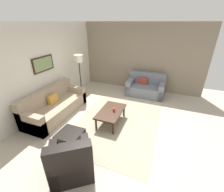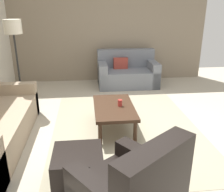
{
  "view_description": "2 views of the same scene",
  "coord_description": "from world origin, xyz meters",
  "px_view_note": "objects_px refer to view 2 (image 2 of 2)",
  "views": [
    {
      "loc": [
        -3.6,
        -1.25,
        2.8
      ],
      "look_at": [
        0.14,
        0.22,
        0.83
      ],
      "focal_mm": 24.48,
      "sensor_mm": 36.0,
      "label": 1
    },
    {
      "loc": [
        -3.65,
        0.62,
        1.94
      ],
      "look_at": [
        -0.22,
        0.26,
        0.67
      ],
      "focal_mm": 39.34,
      "sensor_mm": 36.0,
      "label": 2
    }
  ],
  "objects_px": {
    "couch_loveseat": "(127,73)",
    "ottoman": "(78,168)",
    "coffee_table": "(114,109)",
    "lamp_standing": "(14,36)",
    "cup": "(120,103)"
  },
  "relations": [
    {
      "from": "ottoman",
      "to": "lamp_standing",
      "type": "height_order",
      "value": "lamp_standing"
    },
    {
      "from": "coffee_table",
      "to": "lamp_standing",
      "type": "distance_m",
      "value": 2.35
    },
    {
      "from": "couch_loveseat",
      "to": "lamp_standing",
      "type": "height_order",
      "value": "lamp_standing"
    },
    {
      "from": "couch_loveseat",
      "to": "ottoman",
      "type": "bearing_deg",
      "value": 162.47
    },
    {
      "from": "couch_loveseat",
      "to": "cup",
      "type": "distance_m",
      "value": 2.5
    },
    {
      "from": "couch_loveseat",
      "to": "cup",
      "type": "relative_size",
      "value": 13.95
    },
    {
      "from": "coffee_table",
      "to": "cup",
      "type": "xyz_separation_m",
      "value": [
        -0.01,
        -0.1,
        0.1
      ]
    },
    {
      "from": "ottoman",
      "to": "couch_loveseat",
      "type": "bearing_deg",
      "value": -17.53
    },
    {
      "from": "ottoman",
      "to": "cup",
      "type": "relative_size",
      "value": 5.26
    },
    {
      "from": "coffee_table",
      "to": "lamp_standing",
      "type": "height_order",
      "value": "lamp_standing"
    },
    {
      "from": "couch_loveseat",
      "to": "ottoman",
      "type": "relative_size",
      "value": 2.65
    },
    {
      "from": "coffee_table",
      "to": "lamp_standing",
      "type": "xyz_separation_m",
      "value": [
        1.17,
        1.74,
        1.05
      ]
    },
    {
      "from": "couch_loveseat",
      "to": "ottoman",
      "type": "distance_m",
      "value": 3.9
    },
    {
      "from": "coffee_table",
      "to": "cup",
      "type": "height_order",
      "value": "cup"
    },
    {
      "from": "coffee_table",
      "to": "lamp_standing",
      "type": "bearing_deg",
      "value": 56.06
    }
  ]
}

